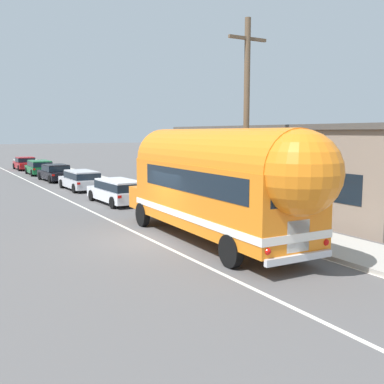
{
  "coord_description": "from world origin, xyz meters",
  "views": [
    {
      "loc": [
        -7.0,
        -14.99,
        3.99
      ],
      "look_at": [
        2.08,
        0.57,
        1.61
      ],
      "focal_mm": 42.3,
      "sensor_mm": 36.0,
      "label": 1
    }
  ],
  "objects_px": {
    "car_lead": "(118,190)",
    "car_third": "(56,172)",
    "car_fourth": "(39,167)",
    "utility_pole": "(246,122)",
    "car_second": "(81,179)",
    "painted_bus": "(220,181)",
    "car_fifth": "(25,163)"
  },
  "relations": [
    {
      "from": "utility_pole",
      "to": "car_lead",
      "type": "height_order",
      "value": "utility_pole"
    },
    {
      "from": "utility_pole",
      "to": "car_second",
      "type": "relative_size",
      "value": 1.84
    },
    {
      "from": "utility_pole",
      "to": "car_second",
      "type": "height_order",
      "value": "utility_pole"
    },
    {
      "from": "utility_pole",
      "to": "car_fourth",
      "type": "relative_size",
      "value": 1.92
    },
    {
      "from": "car_lead",
      "to": "car_third",
      "type": "distance_m",
      "value": 14.01
    },
    {
      "from": "utility_pole",
      "to": "car_fourth",
      "type": "bearing_deg",
      "value": 94.48
    },
    {
      "from": "car_fifth",
      "to": "car_lead",
      "type": "bearing_deg",
      "value": -89.77
    },
    {
      "from": "car_lead",
      "to": "car_third",
      "type": "height_order",
      "value": "same"
    },
    {
      "from": "painted_bus",
      "to": "car_lead",
      "type": "height_order",
      "value": "painted_bus"
    },
    {
      "from": "car_second",
      "to": "painted_bus",
      "type": "bearing_deg",
      "value": -90.86
    },
    {
      "from": "painted_bus",
      "to": "car_third",
      "type": "distance_m",
      "value": 24.77
    },
    {
      "from": "car_fourth",
      "to": "car_third",
      "type": "bearing_deg",
      "value": -89.86
    },
    {
      "from": "car_second",
      "to": "car_fourth",
      "type": "height_order",
      "value": "same"
    },
    {
      "from": "painted_bus",
      "to": "car_third",
      "type": "xyz_separation_m",
      "value": [
        0.22,
        24.72,
        -1.56
      ]
    },
    {
      "from": "utility_pole",
      "to": "car_fifth",
      "type": "xyz_separation_m",
      "value": [
        -2.32,
        35.96,
        -3.69
      ]
    },
    {
      "from": "car_lead",
      "to": "car_fifth",
      "type": "relative_size",
      "value": 1.07
    },
    {
      "from": "car_lead",
      "to": "car_fourth",
      "type": "xyz_separation_m",
      "value": [
        -0.07,
        20.23,
        -0.0
      ]
    },
    {
      "from": "car_fifth",
      "to": "car_third",
      "type": "bearing_deg",
      "value": -89.74
    },
    {
      "from": "car_lead",
      "to": "car_second",
      "type": "xyz_separation_m",
      "value": [
        -0.0,
        7.06,
        -0.01
      ]
    },
    {
      "from": "utility_pole",
      "to": "car_fifth",
      "type": "relative_size",
      "value": 1.94
    },
    {
      "from": "utility_pole",
      "to": "painted_bus",
      "type": "xyz_separation_m",
      "value": [
        -2.48,
        -1.84,
        -2.12
      ]
    },
    {
      "from": "car_second",
      "to": "car_fifth",
      "type": "distance_m",
      "value": 20.04
    },
    {
      "from": "car_lead",
      "to": "car_third",
      "type": "xyz_separation_m",
      "value": [
        -0.05,
        14.01,
        -0.05
      ]
    },
    {
      "from": "utility_pole",
      "to": "car_second",
      "type": "distance_m",
      "value": 16.48
    },
    {
      "from": "painted_bus",
      "to": "utility_pole",
      "type": "bearing_deg",
      "value": 36.57
    },
    {
      "from": "utility_pole",
      "to": "painted_bus",
      "type": "bearing_deg",
      "value": -143.43
    },
    {
      "from": "painted_bus",
      "to": "car_third",
      "type": "bearing_deg",
      "value": 89.5
    },
    {
      "from": "car_second",
      "to": "car_fifth",
      "type": "bearing_deg",
      "value": 90.31
    },
    {
      "from": "car_second",
      "to": "car_fifth",
      "type": "xyz_separation_m",
      "value": [
        -0.11,
        20.04,
        -0.06
      ]
    },
    {
      "from": "painted_bus",
      "to": "car_fifth",
      "type": "xyz_separation_m",
      "value": [
        0.16,
        37.8,
        -1.57
      ]
    },
    {
      "from": "car_lead",
      "to": "car_fourth",
      "type": "bearing_deg",
      "value": 90.19
    },
    {
      "from": "utility_pole",
      "to": "car_lead",
      "type": "xyz_separation_m",
      "value": [
        -2.21,
        8.86,
        -3.63
      ]
    }
  ]
}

